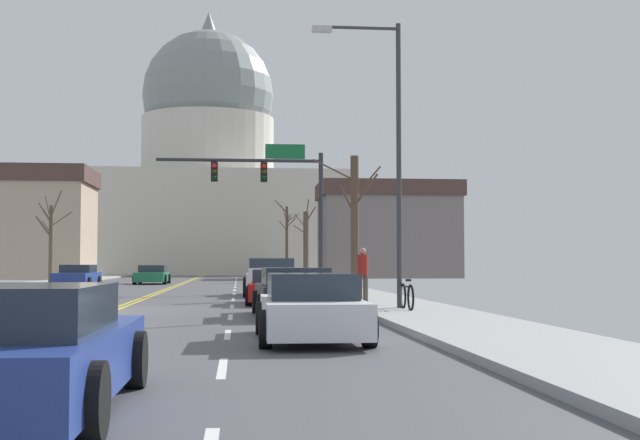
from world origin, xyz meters
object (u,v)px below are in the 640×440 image
at_px(sedan_oncoming_00, 77,277).
at_px(sedan_oncoming_01, 152,275).
at_px(signal_gantry, 275,186).
at_px(sedan_near_03, 311,309).
at_px(sedan_near_01, 277,288).
at_px(street_lamp_right, 387,137).
at_px(pedestrian_00, 363,272).
at_px(bicycle_parked, 407,296).
at_px(sedan_near_02, 294,293).
at_px(sedan_near_04, 22,352).
at_px(pickup_truck_near_00, 272,279).

relative_size(sedan_oncoming_00, sedan_oncoming_01, 1.03).
bearing_deg(signal_gantry, sedan_near_03, -90.90).
bearing_deg(sedan_near_01, sedan_near_03, -89.96).
relative_size(street_lamp_right, pedestrian_00, 4.65).
bearing_deg(bicycle_parked, sedan_oncoming_01, 107.31).
relative_size(sedan_oncoming_00, pedestrian_00, 2.60).
bearing_deg(sedan_oncoming_00, street_lamp_right, -61.05).
height_order(sedan_near_01, sedan_near_02, sedan_near_02).
xyz_separation_m(sedan_near_01, sedan_oncoming_01, (-6.88, 26.57, 0.02)).
bearing_deg(sedan_near_04, pedestrian_00, 72.05).
bearing_deg(sedan_near_02, pickup_truck_near_00, 90.21).
distance_m(sedan_near_04, sedan_oncoming_00, 38.89).
xyz_separation_m(signal_gantry, pedestrian_00, (2.27, -13.08, -3.94)).
xyz_separation_m(sedan_near_03, bicycle_parked, (3.25, 7.35, -0.08)).
relative_size(sedan_oncoming_01, bicycle_parked, 2.47).
relative_size(sedan_near_01, sedan_oncoming_00, 0.96).
distance_m(pickup_truck_near_00, sedan_near_02, 13.88).
height_order(signal_gantry, pedestrian_00, signal_gantry).
xyz_separation_m(sedan_near_02, sedan_oncoming_00, (-10.16, 24.64, 0.00)).
bearing_deg(bicycle_parked, sedan_near_01, 118.68).
distance_m(signal_gantry, pickup_truck_near_00, 5.94).
bearing_deg(signal_gantry, sedan_near_04, -96.73).
bearing_deg(signal_gantry, sedan_oncoming_01, 115.44).
relative_size(signal_gantry, pickup_truck_near_00, 1.49).
distance_m(sedan_near_02, sedan_oncoming_01, 33.95).
bearing_deg(sedan_near_01, pickup_truck_near_00, 89.27).
distance_m(sedan_near_01, pedestrian_00, 3.26).
relative_size(sedan_near_01, bicycle_parked, 2.46).
bearing_deg(pickup_truck_near_00, signal_gantry, 85.74).
xyz_separation_m(signal_gantry, sedan_near_01, (-0.39, -11.28, -4.49)).
distance_m(sedan_near_02, sedan_near_03, 6.66).
bearing_deg(signal_gantry, sedan_oncoming_00, 147.18).
distance_m(pickup_truck_near_00, sedan_near_01, 7.23).
bearing_deg(sedan_near_01, sedan_near_04, -99.32).
distance_m(sedan_near_02, bicycle_parked, 3.19).
bearing_deg(signal_gantry, sedan_near_01, -92.00).
xyz_separation_m(signal_gantry, sedan_oncoming_01, (-7.27, 15.29, -4.47)).
bearing_deg(sedan_near_02, pedestrian_00, 62.55).
height_order(street_lamp_right, pickup_truck_near_00, street_lamp_right).
bearing_deg(sedan_oncoming_00, signal_gantry, -32.82).
bearing_deg(sedan_near_02, sedan_near_01, 91.22).
relative_size(sedan_oncoming_00, bicycle_parked, 2.55).
height_order(signal_gantry, sedan_near_03, signal_gantry).
distance_m(signal_gantry, sedan_near_03, 24.99).
xyz_separation_m(sedan_near_04, pedestrian_00, (6.00, 18.52, 0.53)).
height_order(sedan_near_01, sedan_near_03, sedan_near_03).
xyz_separation_m(street_lamp_right, sedan_near_02, (-2.71, -1.39, -4.33)).
bearing_deg(sedan_near_04, sedan_near_03, 64.50).
bearing_deg(signal_gantry, bicycle_parked, -80.56).
xyz_separation_m(sedan_near_04, bicycle_parked, (6.59, 14.36, -0.09)).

